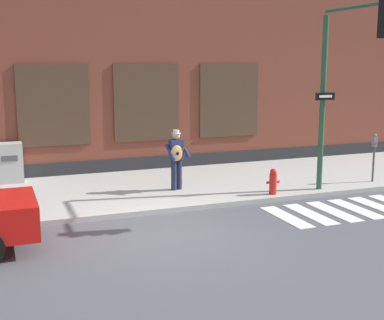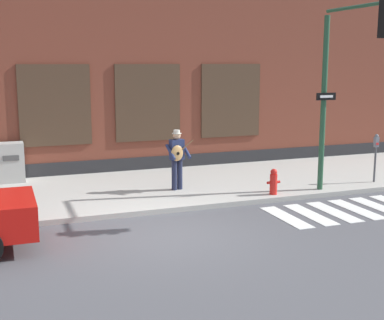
% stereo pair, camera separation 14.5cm
% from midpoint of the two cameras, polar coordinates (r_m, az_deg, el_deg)
% --- Properties ---
extents(ground_plane, '(160.00, 160.00, 0.00)m').
position_cam_midpoint_polar(ground_plane, '(11.59, -3.30, -7.96)').
color(ground_plane, '#4C4C51').
extents(sidewalk, '(28.00, 4.86, 0.13)m').
position_cam_midpoint_polar(sidewalk, '(15.24, -7.83, -3.29)').
color(sidewalk, '#ADAAA3').
rests_on(sidewalk, ground).
extents(building_backdrop, '(28.00, 4.06, 6.65)m').
position_cam_midpoint_polar(building_backdrop, '(19.15, -11.16, 9.24)').
color(building_backdrop, brown).
rests_on(building_backdrop, ground).
extents(crosswalk, '(5.78, 1.90, 0.01)m').
position_cam_midpoint_polar(crosswalk, '(14.53, 18.88, -4.69)').
color(crosswalk, silver).
rests_on(crosswalk, ground).
extents(busker, '(0.74, 0.58, 1.68)m').
position_cam_midpoint_polar(busker, '(14.76, -1.95, 0.42)').
color(busker, '#1E233D').
rests_on(busker, sidewalk).
extents(traffic_light, '(0.60, 2.70, 4.93)m').
position_cam_midpoint_polar(traffic_light, '(14.22, 15.98, 9.60)').
color(traffic_light, '#234C33').
rests_on(traffic_light, sidewalk).
extents(parking_meter, '(0.13, 0.11, 1.44)m').
position_cam_midpoint_polar(parking_meter, '(16.67, 18.63, 0.99)').
color(parking_meter, '#47474C').
rests_on(parking_meter, sidewalk).
extents(utility_box, '(0.76, 0.59, 1.18)m').
position_cam_midpoint_polar(utility_box, '(16.68, -19.14, -0.28)').
color(utility_box, '#ADADA8').
rests_on(utility_box, sidewalk).
extents(fire_hydrant, '(0.38, 0.20, 0.70)m').
position_cam_midpoint_polar(fire_hydrant, '(14.55, 8.36, -2.29)').
color(fire_hydrant, red).
rests_on(fire_hydrant, sidewalk).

